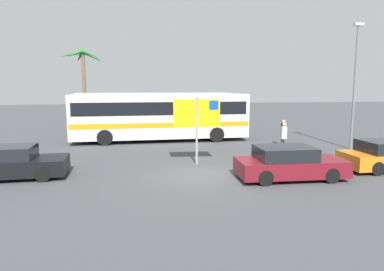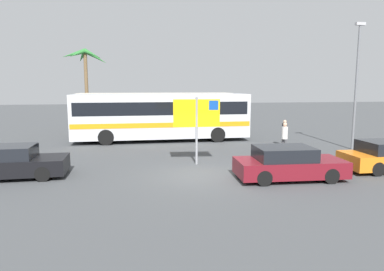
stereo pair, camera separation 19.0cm
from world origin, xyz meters
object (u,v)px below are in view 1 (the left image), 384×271
at_px(ferry_sign, 198,116).
at_px(pedestrian_by_bus, 284,135).
at_px(car_black, 11,163).
at_px(car_maroon, 289,163).
at_px(bus_front_coach, 160,115).
at_px(pedestrian_crossing_lot, 283,131).
at_px(bus_rear_coach, 155,111).

xyz_separation_m(ferry_sign, pedestrian_by_bus, (5.13, 1.59, -1.29)).
relative_size(ferry_sign, car_black, 0.76).
relative_size(ferry_sign, car_maroon, 0.73).
bearing_deg(car_maroon, ferry_sign, 136.66).
relative_size(bus_front_coach, car_maroon, 2.68).
bearing_deg(car_maroon, pedestrian_crossing_lot, 69.51).
height_order(bus_rear_coach, car_maroon, bus_rear_coach).
bearing_deg(pedestrian_crossing_lot, pedestrian_by_bus, -1.62).
xyz_separation_m(bus_front_coach, pedestrian_crossing_lot, (7.33, -3.44, -0.82)).
distance_m(car_black, pedestrian_crossing_lot, 15.07).
bearing_deg(car_maroon, bus_rear_coach, 109.67).
bearing_deg(bus_front_coach, pedestrian_by_bus, -43.28).
distance_m(ferry_sign, car_maroon, 4.78).
bearing_deg(pedestrian_crossing_lot, bus_front_coach, -92.45).
relative_size(bus_front_coach, pedestrian_crossing_lot, 7.13).
bearing_deg(car_maroon, pedestrian_by_bus, 69.98).
bearing_deg(car_maroon, bus_front_coach, 114.34).
relative_size(bus_rear_coach, ferry_sign, 3.66).
relative_size(car_black, pedestrian_by_bus, 2.40).
distance_m(pedestrian_crossing_lot, pedestrian_by_bus, 2.67).
bearing_deg(bus_rear_coach, car_black, -118.44).
bearing_deg(car_black, bus_rear_coach, 60.17).
height_order(ferry_sign, pedestrian_by_bus, ferry_sign).
distance_m(bus_front_coach, pedestrian_crossing_lot, 8.14).
height_order(car_maroon, pedestrian_by_bus, pedestrian_by_bus).
relative_size(bus_front_coach, pedestrian_by_bus, 6.67).
bearing_deg(pedestrian_by_bus, pedestrian_crossing_lot, 37.99).
relative_size(car_maroon, car_black, 1.04).
distance_m(bus_rear_coach, pedestrian_by_bus, 11.52).
xyz_separation_m(ferry_sign, car_black, (-7.92, -1.17, -1.69)).
bearing_deg(car_maroon, car_black, 172.27).
bearing_deg(car_black, pedestrian_by_bus, 10.53).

